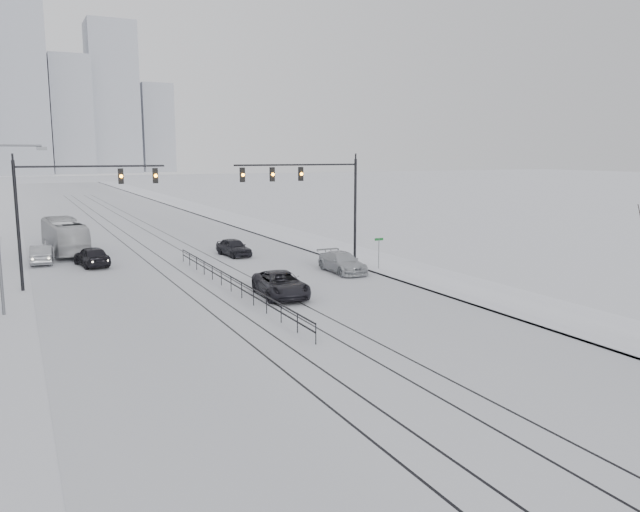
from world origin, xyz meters
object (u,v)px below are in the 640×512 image
Objects in this scene: sedan_sb_inner at (92,256)px; sedan_nb_right at (342,263)px; sedan_sb_outer at (42,254)px; sedan_nb_front at (281,285)px; sedan_nb_far at (234,247)px; box_truck at (64,236)px.

sedan_nb_right is at bearing 137.11° from sedan_sb_inner.
sedan_nb_front is (12.24, -18.47, 0.01)m from sedan_sb_outer.
sedan_sb_inner is 1.06× the size of sedan_nb_far.
sedan_nb_front is at bearing -142.63° from sedan_nb_right.
sedan_sb_inner is 0.90× the size of sedan_nb_right.
sedan_nb_front is 25.36m from box_truck.
box_truck is (-17.07, 18.09, 0.72)m from sedan_nb_right.
sedan_sb_inner reaches higher than sedan_nb_right.
sedan_nb_front reaches higher than sedan_nb_right.
sedan_sb_outer is 22.15m from sedan_nb_front.
box_truck is (-10.23, 23.19, 0.71)m from sedan_nb_front.
sedan_sb_inner is 11.10m from sedan_nb_far.
sedan_sb_inner is 0.43× the size of box_truck.
sedan_sb_inner is 1.02× the size of sedan_sb_outer.
sedan_nb_far is at bearing 87.55° from sedan_nb_front.
sedan_sb_inner is 18.89m from sedan_nb_right.
sedan_sb_inner is at bearing 125.46° from sedan_nb_front.
sedan_nb_far reaches higher than sedan_nb_right.
sedan_sb_inner is 7.80m from box_truck.
sedan_sb_outer is at bearing 62.46° from box_truck.
sedan_sb_outer reaches higher than sedan_nb_right.
sedan_nb_front is at bearing 110.45° from sedan_sb_inner.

